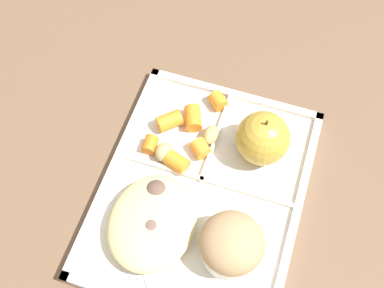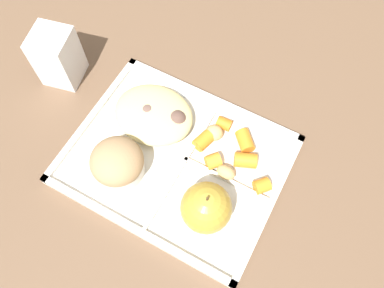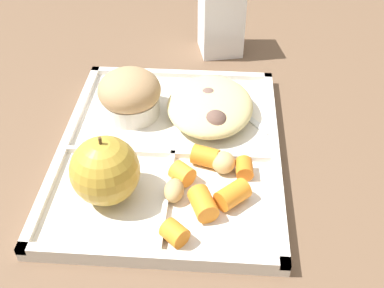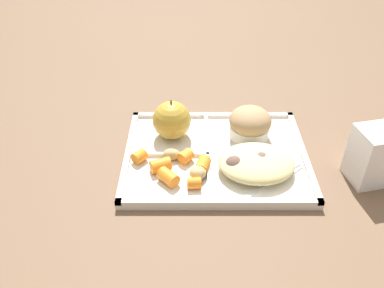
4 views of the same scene
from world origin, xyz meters
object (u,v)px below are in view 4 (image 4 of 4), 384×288
(green_apple, at_px, (172,120))
(milk_carton, at_px, (372,156))
(plastic_fork, at_px, (276,179))
(lunch_tray, at_px, (215,156))
(bran_muffin, at_px, (250,124))

(green_apple, relative_size, milk_carton, 0.81)
(green_apple, bearing_deg, milk_carton, -18.10)
(green_apple, xyz_separation_m, plastic_fork, (0.20, -0.14, -0.04))
(green_apple, distance_m, milk_carton, 0.39)
(lunch_tray, height_order, milk_carton, milk_carton)
(lunch_tray, bearing_deg, bran_muffin, 40.18)
(plastic_fork, bearing_deg, bran_muffin, 104.54)
(green_apple, bearing_deg, bran_muffin, 0.00)
(milk_carton, bearing_deg, lunch_tray, 155.56)
(lunch_tray, relative_size, green_apple, 4.09)
(lunch_tray, xyz_separation_m, bran_muffin, (0.07, 0.06, 0.04))
(lunch_tray, relative_size, plastic_fork, 2.70)
(lunch_tray, distance_m, green_apple, 0.12)
(bran_muffin, xyz_separation_m, plastic_fork, (0.04, -0.14, -0.03))
(bran_muffin, bearing_deg, lunch_tray, -139.82)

